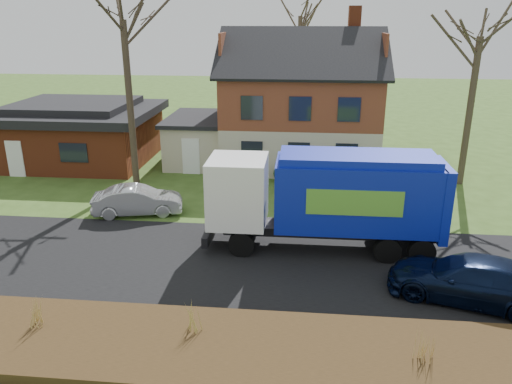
{
  "coord_description": "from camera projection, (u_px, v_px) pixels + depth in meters",
  "views": [
    {
      "loc": [
        2.3,
        -16.53,
        8.72
      ],
      "look_at": [
        0.4,
        2.5,
        1.93
      ],
      "focal_mm": 35.0,
      "sensor_mm": 36.0,
      "label": 1
    }
  ],
  "objects": [
    {
      "name": "grass_clump_west",
      "position": [
        34.0,
        313.0,
        14.11
      ],
      "size": [
        0.35,
        0.29,
        0.93
      ],
      "color": "tan",
      "rests_on": "mulch_verge"
    },
    {
      "name": "road",
      "position": [
        239.0,
        262.0,
        18.62
      ],
      "size": [
        80.0,
        7.0,
        0.02
      ],
      "primitive_type": "cube",
      "color": "black",
      "rests_on": "ground"
    },
    {
      "name": "garbage_truck",
      "position": [
        330.0,
        195.0,
        19.06
      ],
      "size": [
        9.07,
        2.49,
        3.88
      ],
      "rotation": [
        0.0,
        0.0,
        0.0
      ],
      "color": "black",
      "rests_on": "ground"
    },
    {
      "name": "mulch_verge",
      "position": [
        213.0,
        348.0,
        13.61
      ],
      "size": [
        80.0,
        3.5,
        0.3
      ],
      "primitive_type": "cube",
      "color": "black",
      "rests_on": "ground"
    },
    {
      "name": "tree_back",
      "position": [
        301.0,
        0.0,
        37.15
      ],
      "size": [
        3.73,
        3.73,
        11.8
      ],
      "color": "#453829",
      "rests_on": "ground"
    },
    {
      "name": "tree_front_east",
      "position": [
        484.0,
        10.0,
        24.42
      ],
      "size": [
        3.98,
        3.98,
        11.06
      ],
      "color": "#433728",
      "rests_on": "ground"
    },
    {
      "name": "silver_sedan",
      "position": [
        138.0,
        201.0,
        22.97
      ],
      "size": [
        4.26,
        2.29,
        1.33
      ],
      "primitive_type": "imported",
      "rotation": [
        0.0,
        0.0,
        1.8
      ],
      "color": "#B5B8BE",
      "rests_on": "ground"
    },
    {
      "name": "main_house",
      "position": [
        293.0,
        97.0,
        30.19
      ],
      "size": [
        12.95,
        8.95,
        9.26
      ],
      "color": "beige",
      "rests_on": "ground"
    },
    {
      "name": "ground",
      "position": [
        239.0,
        263.0,
        18.63
      ],
      "size": [
        120.0,
        120.0,
        0.0
      ],
      "primitive_type": "plane",
      "color": "#35511B",
      "rests_on": "ground"
    },
    {
      "name": "ranch_house",
      "position": [
        77.0,
        132.0,
        31.33
      ],
      "size": [
        9.8,
        8.2,
        3.7
      ],
      "color": "#933D20",
      "rests_on": "ground"
    },
    {
      "name": "grass_clump_east",
      "position": [
        425.0,
        345.0,
        12.81
      ],
      "size": [
        0.34,
        0.28,
        0.85
      ],
      "color": "tan",
      "rests_on": "mulch_verge"
    },
    {
      "name": "grass_clump_mid",
      "position": [
        191.0,
        316.0,
        13.97
      ],
      "size": [
        0.34,
        0.28,
        0.96
      ],
      "color": "tan",
      "rests_on": "mulch_verge"
    },
    {
      "name": "navy_wagon",
      "position": [
        470.0,
        279.0,
        15.97
      ],
      "size": [
        5.52,
        3.53,
        1.49
      ],
      "primitive_type": "imported",
      "rotation": [
        0.0,
        0.0,
        -1.88
      ],
      "color": "black",
      "rests_on": "ground"
    }
  ]
}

